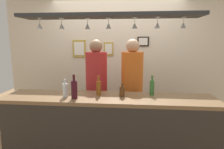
{
  "coord_description": "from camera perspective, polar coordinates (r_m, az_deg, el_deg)",
  "views": [
    {
      "loc": [
        0.26,
        -2.67,
        1.73
      ],
      "look_at": [
        0.0,
        0.1,
        1.24
      ],
      "focal_mm": 30.47,
      "sensor_mm": 36.0,
      "label": 1
    }
  ],
  "objects": [
    {
      "name": "bottle_beer_green_import",
      "position": [
        2.56,
        11.9,
        -3.72
      ],
      "size": [
        0.06,
        0.06,
        0.26
      ],
      "color": "#336B2D",
      "rests_on": "bar_counter"
    },
    {
      "name": "hanging_wineglass_far_right",
      "position": [
        2.47,
        20.64,
        13.81
      ],
      "size": [
        0.07,
        0.07,
        0.13
      ],
      "color": "silver",
      "rests_on": "overhead_glass_rack"
    },
    {
      "name": "back_wall",
      "position": [
        3.81,
        1.4,
        3.54
      ],
      "size": [
        4.4,
        0.06,
        2.6
      ],
      "primitive_type": "cube",
      "color": "beige",
      "rests_on": "ground_plane"
    },
    {
      "name": "picture_frame_upper_small",
      "position": [
        3.74,
        9.32,
        9.75
      ],
      "size": [
        0.22,
        0.02,
        0.18
      ],
      "color": "black",
      "rests_on": "back_wall"
    },
    {
      "name": "overhead_glass_rack",
      "position": [
        2.41,
        -0.93,
        17.23
      ],
      "size": [
        2.2,
        0.36,
        0.04
      ],
      "primitive_type": "cube",
      "color": "black"
    },
    {
      "name": "person_middle_orange_shirt",
      "position": [
        3.03,
        6.01,
        -2.7
      ],
      "size": [
        0.34,
        0.34,
        1.76
      ],
      "color": "#2D334C",
      "rests_on": "ground_plane"
    },
    {
      "name": "picture_frame_caricature",
      "position": [
        3.86,
        -9.81,
        7.67
      ],
      "size": [
        0.26,
        0.02,
        0.34
      ],
      "color": "#B29338",
      "rests_on": "back_wall"
    },
    {
      "name": "bottle_soda_clear",
      "position": [
        2.48,
        -13.85,
        -4.48
      ],
      "size": [
        0.06,
        0.06,
        0.23
      ],
      "color": "silver",
      "rests_on": "bar_counter"
    },
    {
      "name": "hanging_wineglass_center",
      "position": [
        2.43,
        -1.08,
        14.5
      ],
      "size": [
        0.07,
        0.07,
        0.13
      ],
      "color": "silver",
      "rests_on": "overhead_glass_rack"
    },
    {
      "name": "bottle_beer_amber_tall",
      "position": [
        2.49,
        -4.04,
        -3.96
      ],
      "size": [
        0.06,
        0.06,
        0.26
      ],
      "color": "brown",
      "rests_on": "bar_counter"
    },
    {
      "name": "hanging_wineglass_center_left",
      "position": [
        2.49,
        -7.37,
        14.33
      ],
      "size": [
        0.07,
        0.07,
        0.13
      ],
      "color": "silver",
      "rests_on": "overhead_glass_rack"
    },
    {
      "name": "hanging_wineglass_center_right",
      "position": [
        2.41,
        6.82,
        14.49
      ],
      "size": [
        0.07,
        0.07,
        0.13
      ],
      "color": "silver",
      "rests_on": "overhead_glass_rack"
    },
    {
      "name": "hanging_wineglass_far_left",
      "position": [
        2.6,
        -20.86,
        13.58
      ],
      "size": [
        0.07,
        0.07,
        0.13
      ],
      "color": "silver",
      "rests_on": "overhead_glass_rack"
    },
    {
      "name": "bottle_beer_brown_stubby",
      "position": [
        2.44,
        3.04,
        -5.0
      ],
      "size": [
        0.07,
        0.07,
        0.18
      ],
      "color": "#512D14",
      "rests_on": "bar_counter"
    },
    {
      "name": "hanging_wineglass_left",
      "position": [
        2.52,
        -14.87,
        14.02
      ],
      "size": [
        0.07,
        0.07,
        0.13
      ],
      "color": "silver",
      "rests_on": "overhead_glass_rack"
    },
    {
      "name": "bar_counter",
      "position": [
        2.42,
        -1.38,
        -15.39
      ],
      "size": [
        2.7,
        0.55,
        1.03
      ],
      "color": "brown",
      "rests_on": "ground_plane"
    },
    {
      "name": "picture_frame_crest",
      "position": [
        3.76,
        -1.06,
        7.7
      ],
      "size": [
        0.18,
        0.02,
        0.26
      ],
      "color": "#B29338",
      "rests_on": "back_wall"
    },
    {
      "name": "hanging_wineglass_right",
      "position": [
        2.39,
        13.46,
        14.32
      ],
      "size": [
        0.07,
        0.07,
        0.13
      ],
      "color": "silver",
      "rests_on": "overhead_glass_rack"
    },
    {
      "name": "bottle_wine_dark_red",
      "position": [
        2.38,
        -11.27,
        -4.35
      ],
      "size": [
        0.08,
        0.08,
        0.3
      ],
      "color": "#380F19",
      "rests_on": "bar_counter"
    },
    {
      "name": "person_left_red_shirt",
      "position": [
        3.07,
        -4.66,
        -2.58
      ],
      "size": [
        0.34,
        0.34,
        1.75
      ],
      "color": "#2D334C",
      "rests_on": "ground_plane"
    }
  ]
}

